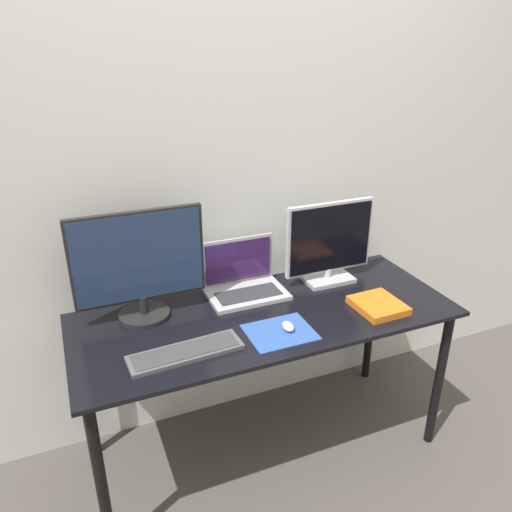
{
  "coord_description": "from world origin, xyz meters",
  "views": [
    {
      "loc": [
        -0.73,
        -1.33,
        1.81
      ],
      "look_at": [
        -0.01,
        0.42,
        0.96
      ],
      "focal_mm": 35.0,
      "sensor_mm": 36.0,
      "label": 1
    }
  ],
  "objects_px": {
    "laptop": "(243,280)",
    "mouse": "(288,326)",
    "monitor_right": "(329,244)",
    "keyboard": "(186,352)",
    "monitor_left": "(139,265)",
    "book": "(378,305)"
  },
  "relations": [
    {
      "from": "laptop",
      "to": "mouse",
      "type": "bearing_deg",
      "value": -83.38
    },
    {
      "from": "mouse",
      "to": "monitor_right",
      "type": "bearing_deg",
      "value": 42.05
    },
    {
      "from": "keyboard",
      "to": "mouse",
      "type": "xyz_separation_m",
      "value": [
        0.41,
        -0.0,
        0.01
      ]
    },
    {
      "from": "monitor_left",
      "to": "book",
      "type": "relative_size",
      "value": 2.45
    },
    {
      "from": "monitor_left",
      "to": "laptop",
      "type": "height_order",
      "value": "monitor_left"
    },
    {
      "from": "mouse",
      "to": "book",
      "type": "relative_size",
      "value": 0.31
    },
    {
      "from": "monitor_right",
      "to": "laptop",
      "type": "distance_m",
      "value": 0.43
    },
    {
      "from": "monitor_left",
      "to": "book",
      "type": "bearing_deg",
      "value": -18.9
    },
    {
      "from": "monitor_left",
      "to": "monitor_right",
      "type": "distance_m",
      "value": 0.87
    },
    {
      "from": "monitor_right",
      "to": "mouse",
      "type": "bearing_deg",
      "value": -137.95
    },
    {
      "from": "monitor_left",
      "to": "laptop",
      "type": "bearing_deg",
      "value": 5.56
    },
    {
      "from": "monitor_left",
      "to": "laptop",
      "type": "relative_size",
      "value": 1.52
    },
    {
      "from": "book",
      "to": "laptop",
      "type": "bearing_deg",
      "value": 142.54
    },
    {
      "from": "monitor_right",
      "to": "laptop",
      "type": "relative_size",
      "value": 1.24
    },
    {
      "from": "monitor_right",
      "to": "book",
      "type": "xyz_separation_m",
      "value": [
        0.06,
        -0.32,
        -0.17
      ]
    },
    {
      "from": "keyboard",
      "to": "book",
      "type": "bearing_deg",
      "value": 0.49
    },
    {
      "from": "monitor_left",
      "to": "laptop",
      "type": "distance_m",
      "value": 0.49
    },
    {
      "from": "monitor_right",
      "to": "book",
      "type": "distance_m",
      "value": 0.37
    },
    {
      "from": "monitor_right",
      "to": "laptop",
      "type": "xyz_separation_m",
      "value": [
        -0.41,
        0.04,
        -0.13
      ]
    },
    {
      "from": "keyboard",
      "to": "monitor_right",
      "type": "bearing_deg",
      "value": 22.7
    },
    {
      "from": "monitor_right",
      "to": "keyboard",
      "type": "height_order",
      "value": "monitor_right"
    },
    {
      "from": "monitor_left",
      "to": "keyboard",
      "type": "bearing_deg",
      "value": -75.01
    }
  ]
}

